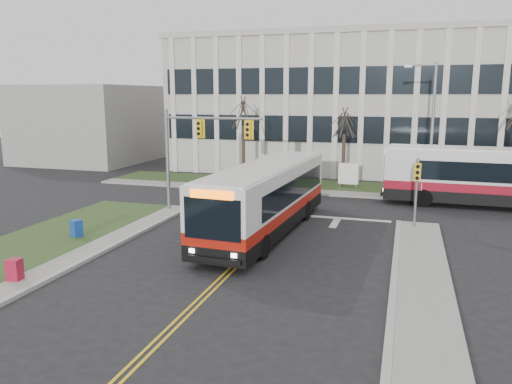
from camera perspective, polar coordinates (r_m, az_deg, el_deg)
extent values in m
plane|color=black|center=(22.27, -1.24, -7.36)|extent=(120.00, 120.00, 0.00)
cube|color=#9E9B93|center=(21.45, -24.02, -8.88)|extent=(1.20, 26.00, 0.14)
cube|color=#9E9B93|center=(16.63, 19.02, -14.31)|extent=(2.00, 26.00, 0.14)
cube|color=#9E9B93|center=(36.00, 13.99, -0.45)|extent=(44.00, 1.60, 0.14)
cube|color=#2F4A1F|center=(38.75, 14.21, 0.33)|extent=(44.00, 5.00, 0.12)
cube|color=#B4B0A6|center=(50.12, 15.23, 9.47)|extent=(40.00, 16.00, 12.00)
cube|color=#9E9B93|center=(56.52, -18.57, 7.39)|extent=(12.00, 12.00, 8.00)
cylinder|color=slate|center=(30.86, -10.07, 3.55)|extent=(0.22, 0.22, 6.20)
cylinder|color=slate|center=(29.40, -4.96, 8.41)|extent=(6.00, 0.16, 0.16)
cube|color=yellow|center=(29.60, -6.49, 7.23)|extent=(0.34, 0.24, 0.92)
cube|color=yellow|center=(28.55, -0.91, 7.16)|extent=(0.34, 0.24, 0.92)
cylinder|color=slate|center=(27.57, 17.82, -0.22)|extent=(0.14, 0.14, 3.80)
cube|color=yellow|center=(27.18, 17.97, 2.19)|extent=(0.34, 0.24, 0.92)
cylinder|color=slate|center=(35.96, 17.66, 2.31)|extent=(0.14, 0.14, 3.80)
cube|color=yellow|center=(35.61, 17.77, 4.17)|extent=(0.34, 0.24, 0.92)
cylinder|color=slate|center=(36.40, 19.47, 6.58)|extent=(0.20, 0.20, 9.20)
cylinder|color=slate|center=(36.35, 18.47, 13.59)|extent=(1.80, 0.14, 0.14)
cube|color=slate|center=(36.34, 17.01, 13.60)|extent=(0.50, 0.25, 0.18)
cylinder|color=slate|center=(38.43, 9.59, 1.09)|extent=(0.08, 0.08, 1.00)
cylinder|color=slate|center=(38.31, 11.37, 1.00)|extent=(0.08, 0.08, 1.00)
cube|color=white|center=(38.25, 10.52, 2.08)|extent=(1.50, 0.12, 1.60)
cylinder|color=#42352B|center=(40.38, -1.44, 4.32)|extent=(0.28, 0.28, 4.62)
cylinder|color=#42352B|center=(38.88, 9.94, 3.50)|extent=(0.28, 0.28, 4.09)
cube|color=navy|center=(26.33, -19.83, -4.04)|extent=(0.64, 0.62, 0.95)
cube|color=#A2142E|center=(21.16, -25.87, -8.14)|extent=(0.55, 0.51, 0.95)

